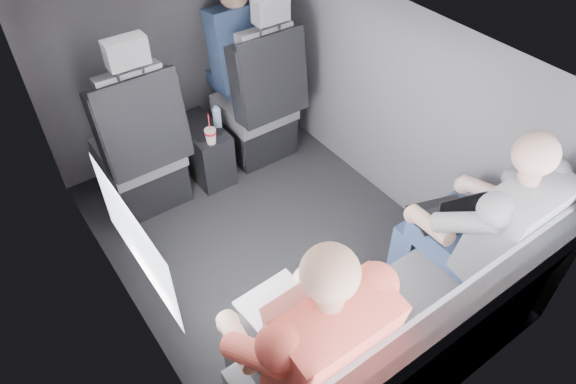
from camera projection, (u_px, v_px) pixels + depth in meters
floor at (275, 245)px, 3.24m from camera, size 2.60×2.60×0.00m
ceiling at (270, 48)px, 2.33m from camera, size 2.60×2.60×0.00m
panel_left at (115, 235)px, 2.40m from camera, size 0.02×2.60×1.35m
panel_right at (393, 109)px, 3.17m from camera, size 0.02×2.60×1.35m
panel_front at (167, 66)px, 3.56m from camera, size 1.80×0.02×1.35m
panel_back at (460, 334)px, 2.01m from camera, size 1.80×0.02×1.35m
side_window at (135, 239)px, 2.08m from camera, size 0.02×0.75×0.42m
seatbelt at (271, 68)px, 3.29m from camera, size 0.35×0.11×0.59m
front_seat_left at (141, 154)px, 3.28m from camera, size 0.52×0.58×1.26m
front_seat_right at (259, 108)px, 3.66m from camera, size 0.52×0.58×1.26m
center_console at (204, 150)px, 3.63m from camera, size 0.24×0.48×0.41m
rear_bench at (403, 341)px, 2.40m from camera, size 1.60×0.57×0.92m
soda_cup at (211, 136)px, 3.33m from camera, size 0.08×0.08×0.23m
water_bottle at (217, 118)px, 3.45m from camera, size 0.06×0.06×0.16m
laptop_white at (281, 304)px, 2.17m from camera, size 0.31×0.29×0.22m
laptop_black at (450, 214)px, 2.56m from camera, size 0.35×0.36×0.22m
passenger_rear_left at (306, 343)px, 2.00m from camera, size 0.55×0.66×1.30m
passenger_rear_right at (481, 229)px, 2.47m from camera, size 0.53×0.65×1.27m
passenger_front_right at (238, 49)px, 3.58m from camera, size 0.40×0.40×0.81m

